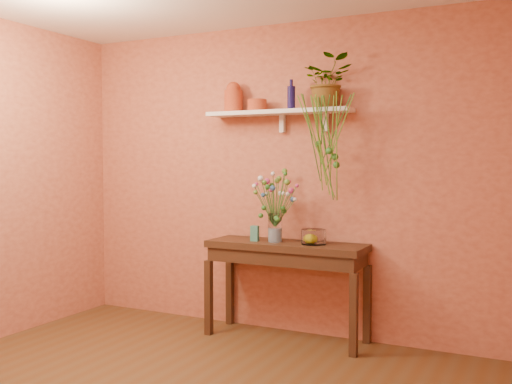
% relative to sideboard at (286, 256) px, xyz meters
% --- Properties ---
extents(room, '(4.04, 4.04, 2.70)m').
position_rel_sideboard_xyz_m(room, '(-0.18, -1.76, 0.65)').
color(room, '#4E371E').
rests_on(room, ground).
extents(sideboard, '(1.35, 0.43, 0.82)m').
position_rel_sideboard_xyz_m(sideboard, '(0.00, 0.00, 0.00)').
color(sideboard, '#3E2818').
rests_on(sideboard, ground).
extents(wall_shelf, '(1.30, 0.24, 0.19)m').
position_rel_sideboard_xyz_m(wall_shelf, '(-0.12, 0.11, 1.21)').
color(wall_shelf, white).
rests_on(wall_shelf, room).
extents(terracotta_jug, '(0.20, 0.20, 0.27)m').
position_rel_sideboard_xyz_m(terracotta_jug, '(-0.57, 0.13, 1.37)').
color(terracotta_jug, '#B94B24').
rests_on(terracotta_jug, wall_shelf).
extents(terracotta_pot, '(0.18, 0.18, 0.10)m').
position_rel_sideboard_xyz_m(terracotta_pot, '(-0.33, 0.10, 1.29)').
color(terracotta_pot, '#B94B24').
rests_on(terracotta_pot, wall_shelf).
extents(blue_bottle, '(0.07, 0.07, 0.25)m').
position_rel_sideboard_xyz_m(blue_bottle, '(0.01, 0.08, 1.34)').
color(blue_bottle, '#151147').
rests_on(blue_bottle, wall_shelf).
extents(spider_plant, '(0.48, 0.44, 0.43)m').
position_rel_sideboard_xyz_m(spider_plant, '(0.32, 0.10, 1.45)').
color(spider_plant, '#2A6822').
rests_on(spider_plant, wall_shelf).
extents(plant_fronds, '(0.46, 0.39, 0.84)m').
position_rel_sideboard_xyz_m(plant_fronds, '(0.37, -0.05, 0.93)').
color(plant_fronds, '#2A6822').
rests_on(plant_fronds, wall_shelf).
extents(glass_vase, '(0.12, 0.12, 0.25)m').
position_rel_sideboard_xyz_m(glass_vase, '(-0.09, -0.02, 0.22)').
color(glass_vase, white).
rests_on(glass_vase, sideboard).
extents(bouquet, '(0.46, 0.35, 0.49)m').
position_rel_sideboard_xyz_m(bouquet, '(-0.09, -0.03, 0.54)').
color(bouquet, '#386B28').
rests_on(bouquet, glass_vase).
extents(glass_bowl, '(0.20, 0.20, 0.12)m').
position_rel_sideboard_xyz_m(glass_bowl, '(0.25, -0.01, 0.18)').
color(glass_bowl, white).
rests_on(glass_bowl, sideboard).
extents(lemon, '(0.08, 0.08, 0.08)m').
position_rel_sideboard_xyz_m(lemon, '(0.23, -0.01, 0.17)').
color(lemon, yellow).
rests_on(lemon, glass_bowl).
extents(carton, '(0.07, 0.06, 0.13)m').
position_rel_sideboard_xyz_m(carton, '(-0.27, -0.05, 0.18)').
color(carton, teal).
rests_on(carton, sideboard).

